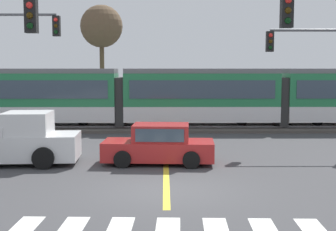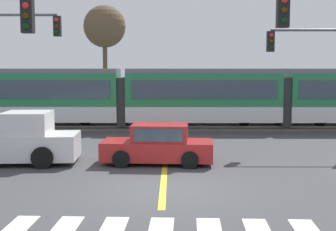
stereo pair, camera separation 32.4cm
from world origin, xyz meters
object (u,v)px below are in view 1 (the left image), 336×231
Objects in this scene: traffic_light_mid_right at (325,64)px; bare_tree_west at (102,27)px; pickup_truck at (10,142)px; sedan_crossing at (159,145)px; light_rail_tram at (201,95)px.

bare_tree_west is at bearing 133.62° from traffic_light_mid_right.
pickup_truck is 0.97× the size of traffic_light_mid_right.
sedan_crossing is at bearing -155.67° from traffic_light_mid_right.
bare_tree_west is at bearing 105.10° from sedan_crossing.
traffic_light_mid_right is (13.08, 3.38, 2.98)m from pickup_truck.
pickup_truck reaches higher than sedan_crossing.
sedan_crossing is 0.78× the size of pickup_truck.
light_rail_tram is 9.56m from bare_tree_west.
light_rail_tram is 13.02m from pickup_truck.
bare_tree_west is (-6.55, 5.38, 4.42)m from light_rail_tram.
pickup_truck is (-5.66, -0.03, 0.14)m from sedan_crossing.
bare_tree_west reaches higher than pickup_truck.
pickup_truck is at bearing -128.25° from light_rail_tram.
bare_tree_west reaches higher than traffic_light_mid_right.
traffic_light_mid_right is (5.05, -6.80, 1.78)m from light_rail_tram.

